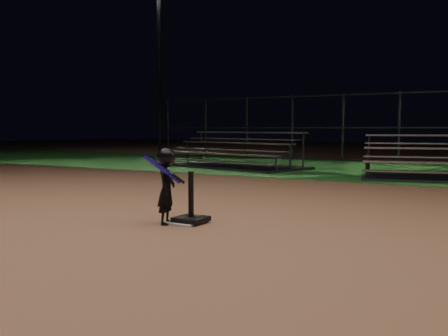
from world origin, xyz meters
TOP-DOWN VIEW (x-y plane):
  - ground at (0.00, 0.00)m, footprint 80.00×80.00m
  - grass_strip at (0.00, 10.00)m, footprint 60.00×8.00m
  - home_plate at (0.00, 0.00)m, footprint 0.45×0.45m
  - batting_tee at (0.08, 0.03)m, footprint 0.38×0.38m
  - child_batter at (-0.15, -0.19)m, footprint 0.41×0.59m
  - bleacher_left at (-4.09, 8.50)m, footprint 4.97×3.26m
  - backstop_fence at (0.00, 13.00)m, footprint 20.08×0.08m
  - light_pole_left at (-12.00, 14.94)m, footprint 0.90×0.53m

SIDE VIEW (x-z plane):
  - ground at x=0.00m, z-range 0.00..0.00m
  - grass_strip at x=0.00m, z-range 0.00..0.01m
  - home_plate at x=0.00m, z-range 0.00..0.02m
  - batting_tee at x=0.08m, z-range -0.19..0.46m
  - bleacher_left at x=-4.09m, z-range -0.33..0.79m
  - child_batter at x=-0.15m, z-range 0.03..1.02m
  - backstop_fence at x=0.00m, z-range 0.00..2.50m
  - light_pole_left at x=-12.00m, z-range 0.80..9.10m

